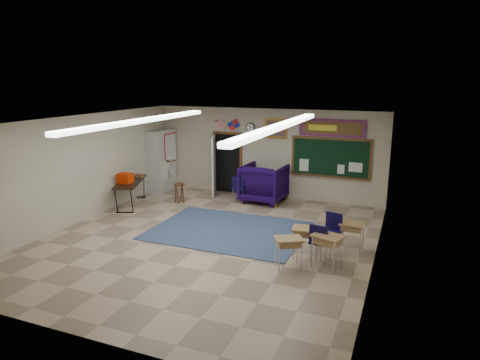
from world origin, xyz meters
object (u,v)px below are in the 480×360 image
at_px(student_desk_front_left, 306,241).
at_px(wooden_stool, 179,193).
at_px(wingback_armchair, 264,183).
at_px(folding_table, 131,192).
at_px(student_desk_front_right, 352,235).

bearing_deg(student_desk_front_left, wooden_stool, 141.76).
bearing_deg(wingback_armchair, folding_table, 30.82).
bearing_deg(wooden_stool, folding_table, -147.97).
xyz_separation_m(student_desk_front_left, student_desk_front_right, (0.90, 0.84, -0.03)).
xyz_separation_m(wingback_armchair, folding_table, (-3.83, -1.99, -0.18)).
bearing_deg(wingback_armchair, wooden_stool, 28.29).
relative_size(wingback_armchair, folding_table, 0.67).
bearing_deg(folding_table, wooden_stool, 9.88).
height_order(wingback_armchair, student_desk_front_left, wingback_armchair).
distance_m(student_desk_front_right, wooden_stool, 6.12).
xyz_separation_m(wingback_armchair, student_desk_front_left, (2.36, -4.01, -0.21)).
distance_m(wingback_armchair, student_desk_front_left, 4.66).
relative_size(student_desk_front_right, wooden_stool, 1.07).
bearing_deg(student_desk_front_right, student_desk_front_left, -133.66).
bearing_deg(student_desk_front_right, wingback_armchair, 139.17).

